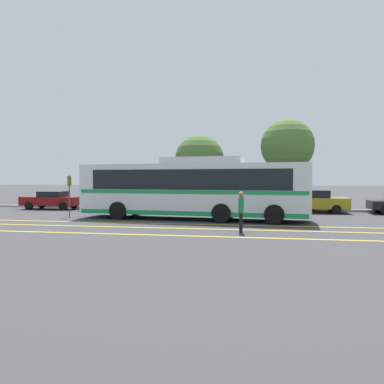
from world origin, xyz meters
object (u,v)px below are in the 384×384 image
parked_car_3 (312,201)px  bus_stop_sign (69,191)px  tree_1 (287,146)px  transit_bus (192,188)px  parked_car_0 (52,200)px  parked_car_1 (127,201)px  tree_0 (199,159)px  parked_car_2 (214,201)px  pedestrian_0 (241,209)px

parked_car_3 → bus_stop_sign: bus_stop_sign is taller
tree_1 → bus_stop_sign: bearing=-140.4°
transit_bus → parked_car_0: size_ratio=3.01×
transit_bus → parked_car_1: 8.08m
parked_car_3 → tree_0: tree_0 is taller
parked_car_2 → parked_car_3: bearing=89.8°
bus_stop_sign → parked_car_2: bearing=-48.4°
parked_car_3 → tree_1: tree_1 is taller
parked_car_2 → parked_car_3: 6.66m
transit_bus → bus_stop_sign: transit_bus is taller
parked_car_1 → parked_car_3: (13.04, 0.10, 0.08)m
parked_car_0 → bus_stop_sign: (4.28, -5.39, 0.86)m
parked_car_2 → parked_car_0: bearing=-89.4°
parked_car_0 → tree_0: 12.44m
parked_car_2 → parked_car_3: (6.65, 0.09, 0.07)m
transit_bus → tree_0: bearing=12.3°
parked_car_1 → tree_1: size_ratio=0.65×
bus_stop_sign → parked_car_0: bearing=43.9°
parked_car_2 → tree_1: (5.40, 5.24, 4.26)m
parked_car_2 → bus_stop_sign: size_ratio=1.73×
parked_car_2 → tree_0: bearing=-163.1°
parked_car_2 → parked_car_1: bearing=-90.9°
transit_bus → pedestrian_0: bearing=-143.0°
parked_car_2 → bus_stop_sign: 9.74m
parked_car_0 → tree_1: size_ratio=0.61×
parked_car_1 → tree_1: 13.59m
tree_0 → bus_stop_sign: bearing=-116.7°
parked_car_2 → pedestrian_0: size_ratio=2.47×
parked_car_0 → parked_car_1: bearing=-86.9°
parked_car_1 → pedestrian_0: pedestrian_0 is taller
parked_car_1 → tree_0: (4.45, 6.03, 3.28)m
bus_stop_sign → tree_0: tree_0 is taller
tree_0 → parked_car_2: bearing=-72.2°
parked_car_3 → tree_1: size_ratio=0.66×
parked_car_0 → pedestrian_0: 17.55m
parked_car_0 → tree_1: (17.53, 5.57, 4.26)m
tree_0 → tree_1: size_ratio=0.86×
parked_car_0 → bus_stop_sign: 6.94m
parked_car_1 → bus_stop_sign: (-1.45, -5.71, 0.88)m
transit_bus → tree_1: 12.68m
transit_bus → parked_car_3: (7.21, 5.58, -1.00)m
bus_stop_sign → tree_1: 17.52m
transit_bus → tree_1: tree_1 is taller
bus_stop_sign → tree_0: 13.37m
parked_car_1 → bus_stop_sign: 5.96m
transit_bus → parked_car_1: bearing=52.3°
bus_stop_sign → tree_0: (5.90, 11.75, 2.41)m
parked_car_3 → bus_stop_sign: bearing=114.3°
transit_bus → parked_car_1: (-5.83, 5.48, -1.08)m
bus_stop_sign → tree_0: bearing=-21.2°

